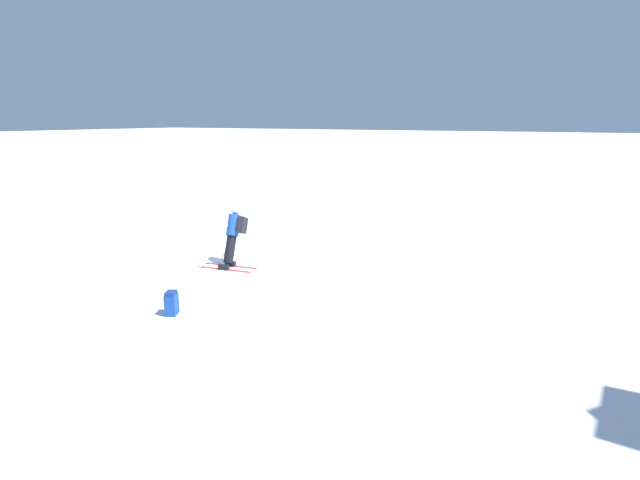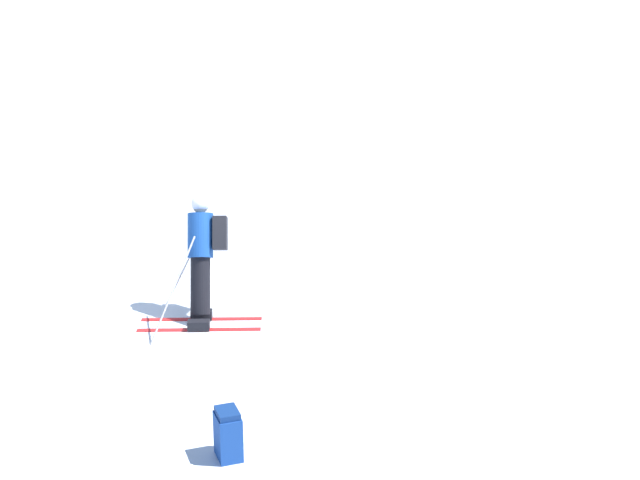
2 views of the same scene
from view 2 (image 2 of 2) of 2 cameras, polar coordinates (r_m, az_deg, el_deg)
The scene contains 3 objects.
ground_plane at distance 12.50m, azimuth -6.77°, elevation -4.07°, with size 300.00×300.00×0.00m, color white.
skier at distance 11.83m, azimuth -7.52°, elevation -0.76°, with size 1.48×1.64×1.65m.
spare_backpack at distance 8.69m, azimuth -5.90°, elevation -12.26°, with size 0.37×0.33×0.50m.
Camera 2 is at (11.29, 2.93, 4.49)m, focal length 50.00 mm.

